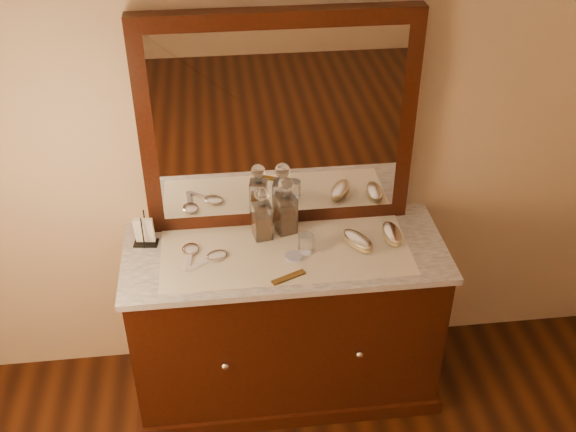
{
  "coord_description": "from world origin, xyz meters",
  "views": [
    {
      "loc": [
        -0.28,
        -0.45,
        2.68
      ],
      "look_at": [
        0.0,
        1.85,
        1.1
      ],
      "focal_mm": 42.61,
      "sensor_mm": 36.0,
      "label": 1
    }
  ],
  "objects_px": {
    "pin_dish": "(294,257)",
    "decanter_right": "(286,211)",
    "brush_near": "(358,241)",
    "hand_mirror_inner": "(214,257)",
    "hand_mirror_outer": "(190,252)",
    "dresser_cabinet": "(286,323)",
    "comb": "(289,277)",
    "decanter_left": "(262,218)",
    "brush_far": "(392,234)",
    "mirror_frame": "(279,124)",
    "napkin_rack": "(144,232)"
  },
  "relations": [
    {
      "from": "mirror_frame",
      "to": "decanter_right",
      "type": "height_order",
      "value": "mirror_frame"
    },
    {
      "from": "hand_mirror_inner",
      "to": "decanter_left",
      "type": "bearing_deg",
      "value": 31.4
    },
    {
      "from": "brush_near",
      "to": "hand_mirror_outer",
      "type": "distance_m",
      "value": 0.75
    },
    {
      "from": "brush_near",
      "to": "hand_mirror_inner",
      "type": "bearing_deg",
      "value": -178.01
    },
    {
      "from": "decanter_right",
      "to": "hand_mirror_inner",
      "type": "bearing_deg",
      "value": -152.67
    },
    {
      "from": "mirror_frame",
      "to": "decanter_left",
      "type": "distance_m",
      "value": 0.43
    },
    {
      "from": "pin_dish",
      "to": "brush_near",
      "type": "relative_size",
      "value": 0.4
    },
    {
      "from": "dresser_cabinet",
      "to": "napkin_rack",
      "type": "relative_size",
      "value": 8.75
    },
    {
      "from": "decanter_left",
      "to": "hand_mirror_outer",
      "type": "xyz_separation_m",
      "value": [
        -0.33,
        -0.08,
        -0.09
      ]
    },
    {
      "from": "decanter_left",
      "to": "brush_far",
      "type": "xyz_separation_m",
      "value": [
        0.58,
        -0.08,
        -0.08
      ]
    },
    {
      "from": "brush_far",
      "to": "pin_dish",
      "type": "bearing_deg",
      "value": -168.63
    },
    {
      "from": "comb",
      "to": "decanter_left",
      "type": "xyz_separation_m",
      "value": [
        -0.08,
        0.31,
        0.1
      ]
    },
    {
      "from": "brush_far",
      "to": "dresser_cabinet",
      "type": "bearing_deg",
      "value": -176.98
    },
    {
      "from": "napkin_rack",
      "to": "brush_near",
      "type": "xyz_separation_m",
      "value": [
        0.94,
        -0.13,
        -0.04
      ]
    },
    {
      "from": "decanter_right",
      "to": "hand_mirror_outer",
      "type": "height_order",
      "value": "decanter_right"
    },
    {
      "from": "napkin_rack",
      "to": "hand_mirror_inner",
      "type": "distance_m",
      "value": 0.34
    },
    {
      "from": "dresser_cabinet",
      "to": "decanter_right",
      "type": "height_order",
      "value": "decanter_right"
    },
    {
      "from": "pin_dish",
      "to": "decanter_right",
      "type": "relative_size",
      "value": 0.27
    },
    {
      "from": "napkin_rack",
      "to": "hand_mirror_outer",
      "type": "height_order",
      "value": "napkin_rack"
    },
    {
      "from": "mirror_frame",
      "to": "hand_mirror_inner",
      "type": "xyz_separation_m",
      "value": [
        -0.32,
        -0.28,
        -0.49
      ]
    },
    {
      "from": "mirror_frame",
      "to": "dresser_cabinet",
      "type": "bearing_deg",
      "value": -90.0
    },
    {
      "from": "brush_near",
      "to": "hand_mirror_outer",
      "type": "relative_size",
      "value": 0.96
    },
    {
      "from": "hand_mirror_outer",
      "to": "hand_mirror_inner",
      "type": "bearing_deg",
      "value": -28.14
    },
    {
      "from": "brush_near",
      "to": "brush_far",
      "type": "xyz_separation_m",
      "value": [
        0.16,
        0.04,
        -0.0
      ]
    },
    {
      "from": "brush_far",
      "to": "decanter_right",
      "type": "bearing_deg",
      "value": 166.16
    },
    {
      "from": "comb",
      "to": "napkin_rack",
      "type": "height_order",
      "value": "napkin_rack"
    },
    {
      "from": "mirror_frame",
      "to": "pin_dish",
      "type": "xyz_separation_m",
      "value": [
        0.03,
        -0.31,
        -0.49
      ]
    },
    {
      "from": "brush_near",
      "to": "hand_mirror_inner",
      "type": "relative_size",
      "value": 0.99
    },
    {
      "from": "napkin_rack",
      "to": "hand_mirror_outer",
      "type": "bearing_deg",
      "value": -26.69
    },
    {
      "from": "comb",
      "to": "decanter_left",
      "type": "distance_m",
      "value": 0.33
    },
    {
      "from": "dresser_cabinet",
      "to": "brush_far",
      "type": "relative_size",
      "value": 8.08
    },
    {
      "from": "dresser_cabinet",
      "to": "decanter_right",
      "type": "relative_size",
      "value": 4.92
    },
    {
      "from": "decanter_right",
      "to": "hand_mirror_outer",
      "type": "relative_size",
      "value": 1.41
    },
    {
      "from": "hand_mirror_inner",
      "to": "hand_mirror_outer",
      "type": "bearing_deg",
      "value": 151.86
    },
    {
      "from": "decanter_right",
      "to": "decanter_left",
      "type": "bearing_deg",
      "value": -162.07
    },
    {
      "from": "pin_dish",
      "to": "decanter_right",
      "type": "bearing_deg",
      "value": 93.03
    },
    {
      "from": "dresser_cabinet",
      "to": "decanter_right",
      "type": "bearing_deg",
      "value": 82.52
    },
    {
      "from": "dresser_cabinet",
      "to": "comb",
      "type": "height_order",
      "value": "comb"
    },
    {
      "from": "dresser_cabinet",
      "to": "brush_near",
      "type": "bearing_deg",
      "value": -1.82
    },
    {
      "from": "dresser_cabinet",
      "to": "napkin_rack",
      "type": "height_order",
      "value": "napkin_rack"
    },
    {
      "from": "comb",
      "to": "hand_mirror_inner",
      "type": "xyz_separation_m",
      "value": [
        -0.31,
        0.17,
        0.0
      ]
    },
    {
      "from": "comb",
      "to": "brush_near",
      "type": "height_order",
      "value": "brush_near"
    },
    {
      "from": "decanter_left",
      "to": "hand_mirror_outer",
      "type": "relative_size",
      "value": 1.31
    },
    {
      "from": "decanter_right",
      "to": "napkin_rack",
      "type": "bearing_deg",
      "value": -178.13
    },
    {
      "from": "decanter_right",
      "to": "brush_far",
      "type": "xyz_separation_m",
      "value": [
        0.47,
        -0.12,
        -0.09
      ]
    },
    {
      "from": "pin_dish",
      "to": "hand_mirror_outer",
      "type": "relative_size",
      "value": 0.39
    },
    {
      "from": "napkin_rack",
      "to": "decanter_left",
      "type": "distance_m",
      "value": 0.53
    },
    {
      "from": "brush_near",
      "to": "brush_far",
      "type": "height_order",
      "value": "brush_near"
    },
    {
      "from": "dresser_cabinet",
      "to": "decanter_left",
      "type": "height_order",
      "value": "decanter_left"
    },
    {
      "from": "decanter_left",
      "to": "hand_mirror_inner",
      "type": "bearing_deg",
      "value": -148.6
    }
  ]
}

